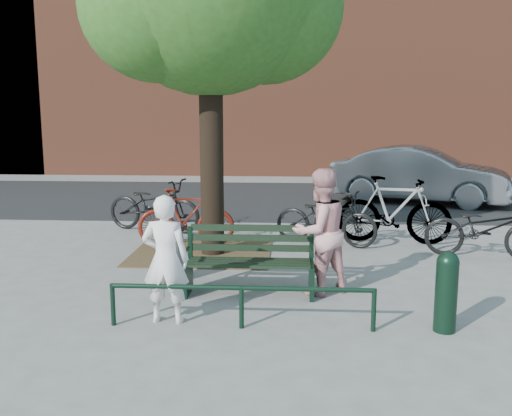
# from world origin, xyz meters

# --- Properties ---
(ground) EXTENTS (90.00, 90.00, 0.00)m
(ground) POSITION_xyz_m (0.00, 0.00, 0.00)
(ground) COLOR gray
(ground) RESTS_ON ground
(dirt_pit) EXTENTS (2.40, 2.00, 0.02)m
(dirt_pit) POSITION_xyz_m (-1.00, 2.20, 0.01)
(dirt_pit) COLOR brown
(dirt_pit) RESTS_ON ground
(road) EXTENTS (40.00, 7.00, 0.01)m
(road) POSITION_xyz_m (0.00, 8.50, 0.01)
(road) COLOR black
(road) RESTS_ON ground
(townhouse_row) EXTENTS (45.00, 4.00, 14.00)m
(townhouse_row) POSITION_xyz_m (0.17, 16.00, 6.25)
(townhouse_row) COLOR brown
(townhouse_row) RESTS_ON ground
(park_bench) EXTENTS (1.74, 0.54, 0.97)m
(park_bench) POSITION_xyz_m (-0.00, 0.08, 0.48)
(park_bench) COLOR black
(park_bench) RESTS_ON ground
(guard_railing) EXTENTS (3.06, 0.06, 0.51)m
(guard_railing) POSITION_xyz_m (0.00, -1.20, 0.40)
(guard_railing) COLOR black
(guard_railing) RESTS_ON ground
(person_left) EXTENTS (0.57, 0.39, 1.52)m
(person_left) POSITION_xyz_m (-0.90, -1.05, 0.76)
(person_left) COLOR white
(person_left) RESTS_ON ground
(person_right) EXTENTS (1.05, 1.00, 1.71)m
(person_right) POSITION_xyz_m (0.95, 0.15, 0.86)
(person_right) COLOR #D99595
(person_right) RESTS_ON ground
(bollard) EXTENTS (0.25, 0.25, 0.93)m
(bollard) POSITION_xyz_m (2.31, -1.15, 0.50)
(bollard) COLOR black
(bollard) RESTS_ON ground
(litter_bin) EXTENTS (0.40, 0.40, 0.81)m
(litter_bin) POSITION_xyz_m (-1.19, 0.60, 0.41)
(litter_bin) COLOR gray
(litter_bin) RESTS_ON ground
(bicycle_a) EXTENTS (2.20, 1.28, 1.09)m
(bicycle_a) POSITION_xyz_m (-2.27, 4.01, 0.55)
(bicycle_a) COLOR black
(bicycle_a) RESTS_ON ground
(bicycle_b) EXTENTS (1.83, 0.71, 1.07)m
(bicycle_b) POSITION_xyz_m (-1.37, 2.79, 0.53)
(bicycle_b) COLOR #57150C
(bicycle_b) RESTS_ON ground
(bicycle_c) EXTENTS (2.05, 1.30, 1.02)m
(bicycle_c) POSITION_xyz_m (1.20, 3.00, 0.51)
(bicycle_c) COLOR black
(bicycle_c) RESTS_ON ground
(bicycle_d) EXTENTS (2.17, 0.92, 1.27)m
(bicycle_d) POSITION_xyz_m (2.48, 3.23, 0.63)
(bicycle_d) COLOR gray
(bicycle_d) RESTS_ON ground
(bicycle_e) EXTENTS (2.05, 1.17, 1.02)m
(bicycle_e) POSITION_xyz_m (3.82, 2.20, 0.51)
(bicycle_e) COLOR black
(bicycle_e) RESTS_ON ground
(parked_car) EXTENTS (4.87, 3.09, 1.51)m
(parked_car) POSITION_xyz_m (4.00, 8.02, 0.76)
(parked_car) COLOR slate
(parked_car) RESTS_ON ground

